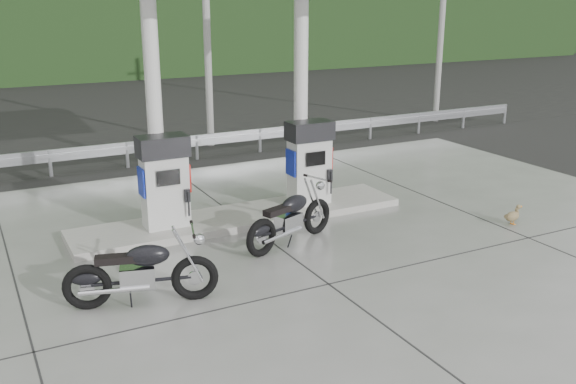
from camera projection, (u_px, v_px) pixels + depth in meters
name	position (u px, v px, depth m)	size (l,w,h in m)	color
ground	(299.00, 264.00, 11.23)	(160.00, 160.00, 0.00)	black
forecourt_apron	(299.00, 263.00, 11.23)	(18.00, 14.00, 0.02)	slate
pump_island	(242.00, 217.00, 13.32)	(7.00, 1.40, 0.15)	gray
gas_pump_left	(165.00, 182.00, 12.33)	(0.95, 0.55, 1.80)	silver
gas_pump_right	(309.00, 163.00, 13.75)	(0.95, 0.55, 1.80)	silver
canopy_column_left	(154.00, 96.00, 12.20)	(0.30, 0.30, 5.00)	white
canopy_column_right	(301.00, 86.00, 13.62)	(0.30, 0.30, 5.00)	white
guardrail	(162.00, 139.00, 17.81)	(26.00, 0.16, 1.42)	#9FA1A7
road	(132.00, 140.00, 20.98)	(60.00, 7.00, 0.01)	black
utility_pole_b	(206.00, 14.00, 19.01)	(0.22, 0.22, 8.00)	gray
utility_pole_c	(443.00, 11.00, 22.99)	(0.22, 0.22, 8.00)	gray
tree_band	(43.00, 25.00, 35.80)	(80.00, 6.00, 6.00)	black
forested_hills	(4.00, 45.00, 62.12)	(100.00, 40.00, 140.00)	black
motorcycle_left	(141.00, 273.00, 9.57)	(2.15, 0.68, 1.02)	black
motorcycle_right	(290.00, 219.00, 11.93)	(2.11, 0.67, 1.00)	black
duck	(512.00, 217.00, 13.06)	(0.47, 0.13, 0.34)	brown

